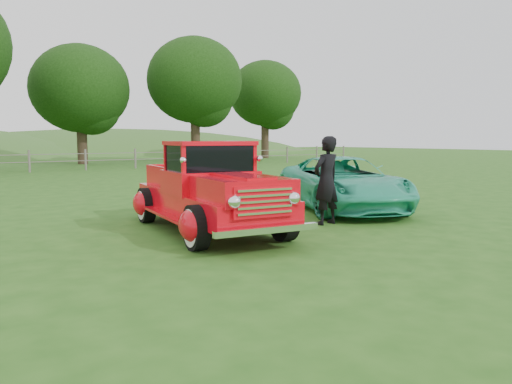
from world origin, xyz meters
TOP-DOWN VIEW (x-y plane):
  - ground at (0.00, 0.00)m, footprint 140.00×140.00m
  - fence_line at (0.00, 22.00)m, footprint 48.00×0.12m
  - tree_near_east at (5.00, 29.00)m, footprint 6.80×6.80m
  - tree_mid_east at (13.00, 27.00)m, footprint 7.20×7.20m
  - tree_far_east at (22.00, 30.00)m, footprint 6.60×6.60m
  - red_pickup at (-0.99, 1.66)m, footprint 2.79×5.19m
  - teal_sedan at (3.33, 2.21)m, footprint 4.08×5.39m
  - man at (1.43, 0.85)m, footprint 0.72×0.51m

SIDE VIEW (x-z plane):
  - ground at x=0.00m, z-range 0.00..0.00m
  - fence_line at x=0.00m, z-range 0.00..1.20m
  - teal_sedan at x=3.33m, z-range 0.00..1.36m
  - red_pickup at x=-0.99m, z-range -0.09..1.69m
  - man at x=1.43m, z-range 0.00..1.88m
  - tree_near_east at x=5.00m, z-range 1.08..9.41m
  - tree_far_east at x=22.00m, z-range 1.43..10.29m
  - tree_mid_east at x=13.00m, z-range 1.45..10.89m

